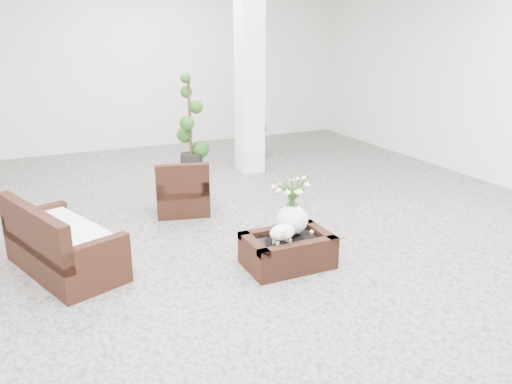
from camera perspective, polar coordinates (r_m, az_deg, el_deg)
name	(u,v)px	position (r m, az deg, el deg)	size (l,w,h in m)	color
ground	(253,239)	(6.10, -0.39, -5.28)	(11.00, 11.00, 0.00)	gray
column	(249,70)	(8.68, -0.75, 13.63)	(0.40, 0.40, 3.50)	white
coffee_table	(288,252)	(5.40, 3.58, -6.75)	(0.90, 0.60, 0.31)	black
sheep_figurine	(282,234)	(5.16, 2.98, -4.77)	(0.28, 0.23, 0.21)	white
planter_narcissus	(292,198)	(5.32, 4.14, -0.69)	(0.44, 0.44, 0.80)	white
tealight	(312,232)	(5.48, 6.30, -4.47)	(0.04, 0.04, 0.03)	white
armchair	(182,186)	(6.95, -8.39, 0.72)	(0.70, 0.67, 0.74)	black
loveseat	(63,236)	(5.56, -20.93, -4.66)	(1.44, 0.69, 0.77)	black
topiary	(190,122)	(9.05, -7.46, 7.81)	(0.44, 0.44, 1.66)	#204917
shopper	(253,107)	(9.82, -0.29, 9.58)	(0.71, 0.47, 1.94)	#3A2A5E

